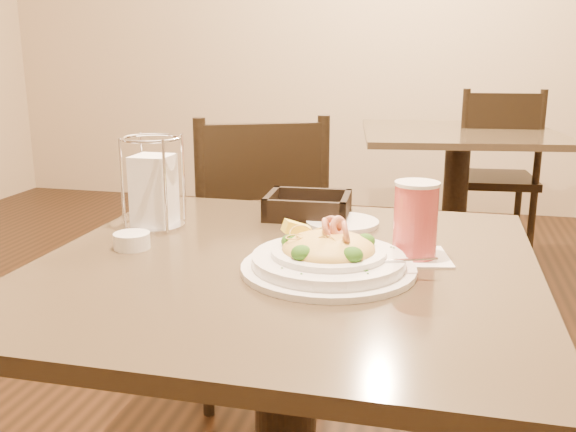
% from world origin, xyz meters
% --- Properties ---
extents(main_table, '(0.90, 0.90, 0.74)m').
position_xyz_m(main_table, '(0.00, 0.00, 0.51)').
color(main_table, black).
rests_on(main_table, ground).
extents(background_table, '(1.02, 1.02, 0.74)m').
position_xyz_m(background_table, '(0.35, 2.09, 0.51)').
color(background_table, black).
rests_on(background_table, ground).
extents(dining_chair_near, '(0.56, 0.56, 0.93)m').
position_xyz_m(dining_chair_near, '(-0.29, 0.80, 0.50)').
color(dining_chair_near, black).
rests_on(dining_chair_near, ground).
extents(dining_chair_far, '(0.45, 0.45, 0.93)m').
position_xyz_m(dining_chair_far, '(0.54, 2.34, 0.50)').
color(dining_chair_far, black).
rests_on(dining_chair_far, ground).
extents(pasta_bowl, '(0.34, 0.31, 0.10)m').
position_xyz_m(pasta_bowl, '(0.09, -0.04, 0.77)').
color(pasta_bowl, white).
rests_on(pasta_bowl, main_table).
extents(drink_glass, '(0.15, 0.15, 0.14)m').
position_xyz_m(drink_glass, '(0.23, 0.08, 0.81)').
color(drink_glass, white).
rests_on(drink_glass, main_table).
extents(bread_basket, '(0.20, 0.16, 0.05)m').
position_xyz_m(bread_basket, '(-0.03, 0.33, 0.76)').
color(bread_basket, black).
rests_on(bread_basket, main_table).
extents(napkin_caddy, '(0.13, 0.13, 0.20)m').
position_xyz_m(napkin_caddy, '(-0.33, 0.16, 0.82)').
color(napkin_caddy, silver).
rests_on(napkin_caddy, main_table).
extents(side_plate, '(0.20, 0.20, 0.01)m').
position_xyz_m(side_plate, '(0.06, 0.27, 0.74)').
color(side_plate, white).
rests_on(side_plate, main_table).
extents(butter_ramekin, '(0.08, 0.08, 0.03)m').
position_xyz_m(butter_ramekin, '(-0.31, 0.00, 0.75)').
color(butter_ramekin, white).
rests_on(butter_ramekin, main_table).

